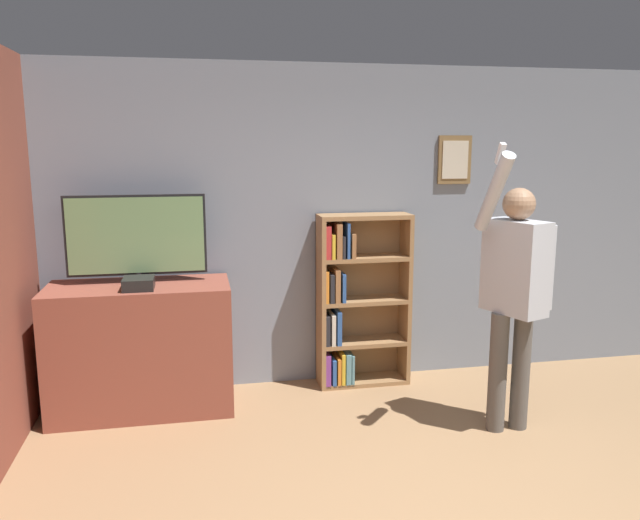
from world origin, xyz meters
name	(u,v)px	position (x,y,z in m)	size (l,w,h in m)	color
wall_back	(348,226)	(0.00, 2.71, 1.35)	(7.02, 0.09, 2.70)	gray
tv_ledge	(141,348)	(-1.73, 2.33, 0.50)	(1.36, 0.64, 0.99)	brown
television	(137,237)	(-1.73, 2.43, 1.35)	(1.04, 0.22, 0.68)	black
game_console	(139,283)	(-1.71, 2.18, 1.04)	(0.22, 0.24, 0.09)	black
bookshelf	(354,302)	(0.01, 2.53, 0.72)	(0.78, 0.28, 1.47)	#997047
person	(515,286)	(0.89, 1.44, 1.07)	(0.59, 0.58, 2.06)	#56514C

